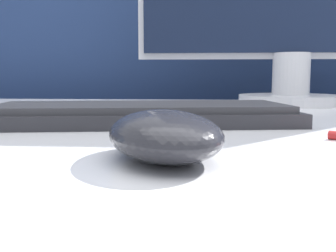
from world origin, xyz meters
TOP-DOWN VIEW (x-y plane):
  - partition_panel at (0.00, 0.64)m, footprint 5.00×0.03m
  - computer_mouse_near at (-0.03, -0.20)m, footprint 0.11×0.13m
  - keyboard at (-0.08, 0.01)m, footprint 0.39×0.20m

SIDE VIEW (x-z plane):
  - partition_panel at x=0.00m, z-range 0.00..1.14m
  - keyboard at x=-0.08m, z-range 0.73..0.75m
  - computer_mouse_near at x=-0.03m, z-range 0.73..0.76m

